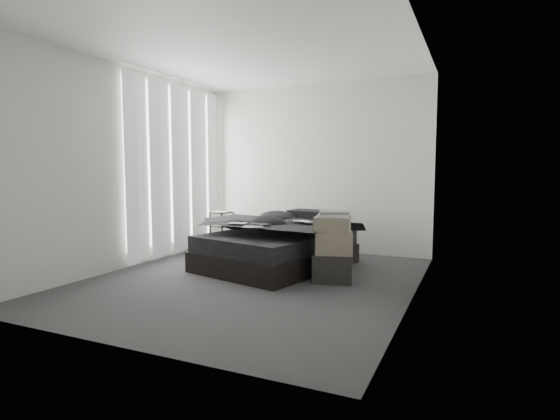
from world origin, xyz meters
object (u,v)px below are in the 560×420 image
at_px(side_stand, 222,232).
at_px(box_lower, 333,268).
at_px(laptop, 300,217).
at_px(bed, 277,257).

bearing_deg(side_stand, box_lower, -26.49).
relative_size(laptop, box_lower, 0.68).
bearing_deg(bed, box_lower, -10.95).
distance_m(laptop, side_stand, 1.77).
distance_m(laptop, box_lower, 0.85).
height_order(bed, laptop, laptop).
relative_size(bed, side_stand, 3.03).
distance_m(side_stand, box_lower, 2.39).
relative_size(bed, laptop, 6.24).
height_order(laptop, side_stand, laptop).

